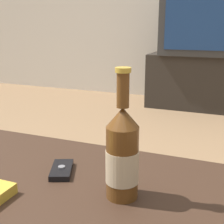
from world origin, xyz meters
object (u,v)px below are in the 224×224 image
(tv_stand, at_px, (198,81))
(television, at_px, (202,25))
(beer_bottle, at_px, (122,154))
(cell_phone, at_px, (62,170))

(tv_stand, distance_m, television, 0.54)
(beer_bottle, bearing_deg, tv_stand, 93.14)
(cell_phone, bearing_deg, tv_stand, 65.86)
(tv_stand, xyz_separation_m, cell_phone, (-0.04, -2.55, 0.19))
(beer_bottle, xyz_separation_m, cell_phone, (-0.18, 0.05, -0.09))
(cell_phone, bearing_deg, beer_bottle, -38.44)
(tv_stand, bearing_deg, television, -90.00)
(television, xyz_separation_m, cell_phone, (-0.04, -2.55, -0.36))
(tv_stand, relative_size, television, 1.35)
(beer_bottle, distance_m, cell_phone, 0.21)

